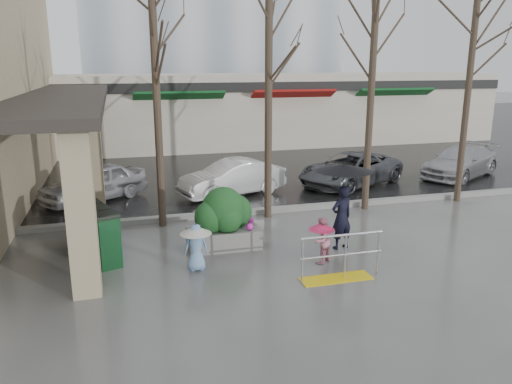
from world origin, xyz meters
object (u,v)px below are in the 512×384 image
tree_west (154,44)px  child_pink (321,237)px  news_boxes (95,230)px  handrail (339,263)px  tree_east (474,37)px  car_c (351,169)px  car_a (94,183)px  car_d (461,162)px  planter (224,219)px  car_b (232,178)px  tree_mideast (373,54)px  woman (343,193)px  tree_midwest (269,40)px  child_blue (196,242)px

tree_west → child_pink: 6.77m
news_boxes → handrail: bearing=-48.7°
tree_east → car_c: (-2.50, 3.11, -4.75)m
tree_west → car_a: size_ratio=1.84×
child_pink → car_d: bearing=-176.1°
planter → car_b: bearing=74.7°
tree_mideast → planter: 6.95m
tree_east → car_b: (-7.27, 2.84, -4.75)m
tree_west → tree_mideast: bearing=0.0°
woman → car_c: size_ratio=0.49×
handrail → tree_mideast: tree_mideast is taller
tree_midwest → car_b: size_ratio=1.83×
woman → car_b: size_ratio=0.59×
child_pink → car_a: size_ratio=0.30×
car_c → child_pink: bearing=-56.9°
tree_mideast → news_boxes: (-8.29, -1.90, -4.21)m
handrail → car_c: bearing=62.4°
woman → news_boxes: bearing=-24.5°
child_pink → car_b: car_b is taller
car_d → handrail: bearing=-77.1°
tree_mideast → tree_east: (3.50, -0.00, 0.52)m
tree_midwest → tree_west: bearing=-180.0°
car_a → car_b: size_ratio=0.97×
tree_midwest → planter: 5.33m
news_boxes → planter: bearing=-25.1°
handrail → planter: (-2.01, 2.58, 0.38)m
woman → tree_west: bearing=-49.7°
news_boxes → car_d: news_boxes is taller
child_pink → planter: size_ratio=0.61×
tree_west → child_pink: bearing=-49.1°
handrail → car_b: 7.67m
tree_east → child_pink: 9.04m
child_pink → car_d: 11.65m
child_pink → tree_west: bearing=-82.7°
car_b → child_pink: bearing=-11.0°
child_pink → tree_midwest: bearing=-121.6°
tree_midwest → woman: 4.99m
child_blue → news_boxes: (-2.23, 1.59, -0.03)m
news_boxes → car_d: size_ratio=0.54×
woman → child_pink: woman is taller
tree_midwest → handrail: bearing=-88.1°
child_pink → car_d: car_d is taller
car_a → car_d: same height
tree_east → woman: 7.67m
handrail → tree_mideast: bearing=56.8°
child_pink → car_a: 9.00m
car_c → car_b: bearing=-112.7°
car_c → car_d: same height
tree_east → planter: size_ratio=3.93×
woman → child_pink: 1.40m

